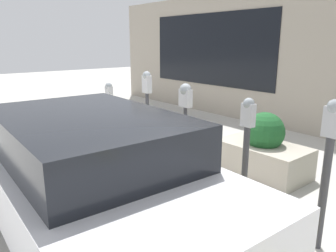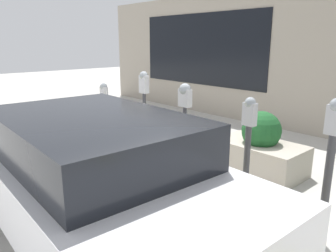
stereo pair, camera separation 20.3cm
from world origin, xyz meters
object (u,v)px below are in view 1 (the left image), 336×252
(parking_meter_middle, at_px, (185,109))
(planter_box, at_px, (263,151))
(parking_meter_second, at_px, (246,141))
(parking_meter_fourth, at_px, (147,100))
(parked_car_front, at_px, (84,169))
(parking_meter_nearest, at_px, (328,157))
(parking_meter_farthest, at_px, (110,106))

(parking_meter_middle, distance_m, planter_box, 1.55)
(parking_meter_second, height_order, parking_meter_fourth, parking_meter_fourth)
(parked_car_front, bearing_deg, parking_meter_fourth, -52.63)
(parking_meter_second, bearing_deg, parking_meter_middle, 3.62)
(parking_meter_second, relative_size, planter_box, 1.05)
(planter_box, bearing_deg, parking_meter_middle, 71.62)
(parking_meter_fourth, bearing_deg, planter_box, -140.45)
(planter_box, bearing_deg, parking_meter_fourth, 39.55)
(parking_meter_nearest, height_order, parking_meter_middle, parking_meter_nearest)
(parking_meter_nearest, relative_size, parking_meter_middle, 1.02)
(parking_meter_middle, height_order, parking_meter_farthest, parking_meter_middle)
(planter_box, bearing_deg, parking_meter_second, 115.54)
(planter_box, bearing_deg, parking_meter_nearest, 142.01)
(parking_meter_second, height_order, parked_car_front, parking_meter_second)
(parking_meter_nearest, bearing_deg, parked_car_front, 44.02)
(parking_meter_farthest, distance_m, planter_box, 2.90)
(parking_meter_fourth, height_order, planter_box, parking_meter_fourth)
(parking_meter_middle, xyz_separation_m, planter_box, (-0.43, -1.28, -0.77))
(parking_meter_nearest, xyz_separation_m, parking_meter_middle, (1.95, 0.09, 0.18))
(parking_meter_second, relative_size, parking_meter_fourth, 0.90)
(parking_meter_second, relative_size, parking_meter_middle, 0.95)
(parking_meter_farthest, bearing_deg, parking_meter_nearest, -178.78)
(parking_meter_second, relative_size, parking_meter_farthest, 1.10)
(parking_meter_second, distance_m, parked_car_front, 1.88)
(parking_meter_middle, relative_size, parked_car_front, 0.34)
(parking_meter_nearest, bearing_deg, parking_meter_middle, 2.67)
(parking_meter_middle, xyz_separation_m, parking_meter_fourth, (1.02, -0.08, -0.02))
(parking_meter_middle, relative_size, planter_box, 1.11)
(parking_meter_fourth, xyz_separation_m, parked_car_front, (-1.21, 1.70, -0.40))
(parking_meter_farthest, height_order, parked_car_front, parked_car_front)
(parking_meter_second, distance_m, planter_box, 1.45)
(parking_meter_second, xyz_separation_m, planter_box, (0.58, -1.22, -0.54))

